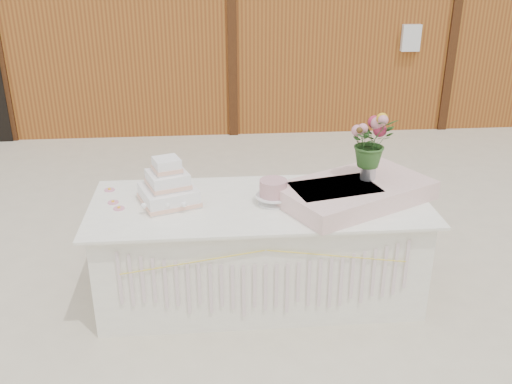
% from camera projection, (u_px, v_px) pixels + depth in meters
% --- Properties ---
extents(ground, '(80.00, 80.00, 0.00)m').
position_uv_depth(ground, '(259.00, 294.00, 4.35)').
color(ground, beige).
rests_on(ground, ground).
extents(cake_table, '(2.40, 1.00, 0.77)m').
position_uv_depth(cake_table, '(260.00, 250.00, 4.20)').
color(cake_table, white).
rests_on(cake_table, ground).
extents(wedding_cake, '(0.48, 0.48, 0.34)m').
position_uv_depth(wedding_cake, '(168.00, 188.00, 3.99)').
color(wedding_cake, white).
rests_on(wedding_cake, cake_table).
extents(pink_cake_stand, '(0.25, 0.25, 0.18)m').
position_uv_depth(pink_cake_stand, '(273.00, 191.00, 3.99)').
color(pink_cake_stand, white).
rests_on(pink_cake_stand, cake_table).
extents(satin_runner, '(1.23, 1.04, 0.13)m').
position_uv_depth(satin_runner, '(354.00, 192.00, 4.05)').
color(satin_runner, '#F6C7C6').
rests_on(satin_runner, cake_table).
extents(flower_vase, '(0.11, 0.11, 0.15)m').
position_uv_depth(flower_vase, '(368.00, 169.00, 4.07)').
color(flower_vase, '#B6B6BB').
rests_on(flower_vase, satin_runner).
extents(bouquet, '(0.39, 0.37, 0.36)m').
position_uv_depth(bouquet, '(371.00, 135.00, 3.97)').
color(bouquet, '#2E5A24').
rests_on(bouquet, flower_vase).
extents(loose_flowers, '(0.28, 0.40, 0.02)m').
position_uv_depth(loose_flowers, '(117.00, 198.00, 4.09)').
color(loose_flowers, pink).
rests_on(loose_flowers, cake_table).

